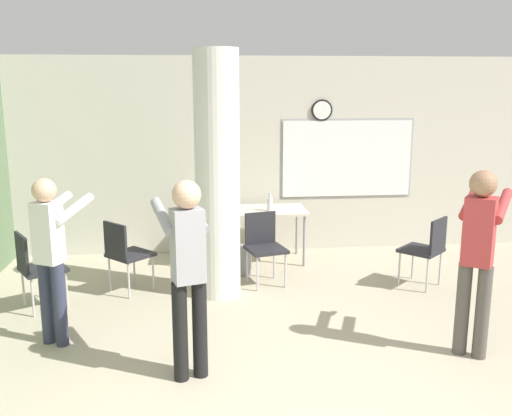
# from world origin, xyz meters

# --- Properties ---
(wall_back) EXTENTS (8.00, 0.15, 2.80)m
(wall_back) POSITION_xyz_m (0.03, 5.06, 1.40)
(wall_back) COLOR beige
(wall_back) RESTS_ON ground_plane
(support_pillar) EXTENTS (0.51, 0.51, 2.80)m
(support_pillar) POSITION_xyz_m (-0.62, 3.27, 1.40)
(support_pillar) COLOR silver
(support_pillar) RESTS_ON ground_plane
(folding_table) EXTENTS (1.53, 0.71, 0.74)m
(folding_table) POSITION_xyz_m (-0.14, 4.47, 0.68)
(folding_table) COLOR beige
(folding_table) RESTS_ON ground_plane
(bottle_on_table) EXTENTS (0.08, 0.08, 0.25)m
(bottle_on_table) POSITION_xyz_m (0.12, 4.37, 0.83)
(bottle_on_table) COLOR silver
(bottle_on_table) RESTS_ON folding_table
(waste_bin) EXTENTS (0.26, 0.26, 0.36)m
(waste_bin) POSITION_xyz_m (-0.30, 3.96, 0.18)
(waste_bin) COLOR gray
(waste_bin) RESTS_ON ground_plane
(chair_near_pillar) EXTENTS (0.62, 0.62, 0.87)m
(chair_near_pillar) POSITION_xyz_m (-1.70, 3.41, 0.51)
(chair_near_pillar) COLOR #232328
(chair_near_pillar) RESTS_ON ground_plane
(chair_mid_room) EXTENTS (0.62, 0.62, 0.87)m
(chair_mid_room) POSITION_xyz_m (1.88, 3.24, 0.51)
(chair_mid_room) COLOR #232328
(chair_mid_room) RESTS_ON ground_plane
(chair_by_left_wall) EXTENTS (0.60, 0.60, 0.87)m
(chair_by_left_wall) POSITION_xyz_m (-2.60, 2.98, 0.51)
(chair_by_left_wall) COLOR #232328
(chair_by_left_wall) RESTS_ON ground_plane
(chair_table_front) EXTENTS (0.54, 0.54, 0.87)m
(chair_table_front) POSITION_xyz_m (-0.05, 3.58, 0.51)
(chair_table_front) COLOR #232328
(chair_table_front) RESTS_ON ground_plane
(person_watching_back) EXTENTS (0.54, 0.64, 1.60)m
(person_watching_back) POSITION_xyz_m (-2.20, 2.12, 0.94)
(person_watching_back) COLOR #2D3347
(person_watching_back) RESTS_ON ground_plane
(person_playing_front) EXTENTS (0.50, 0.67, 1.69)m
(person_playing_front) POSITION_xyz_m (-0.93, 1.35, 0.99)
(person_playing_front) COLOR black
(person_playing_front) RESTS_ON ground_plane
(person_playing_side) EXTENTS (0.62, 0.69, 1.70)m
(person_playing_side) POSITION_xyz_m (1.61, 1.50, 1.00)
(person_playing_side) COLOR #514C47
(person_playing_side) RESTS_ON ground_plane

